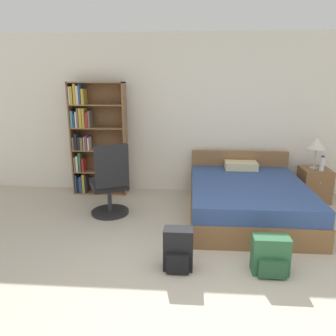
# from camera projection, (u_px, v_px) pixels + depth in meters

# --- Properties ---
(ground_plane) EXTENTS (14.00, 14.00, 0.00)m
(ground_plane) POSITION_uv_depth(u_px,v_px,m) (213.00, 319.00, 2.64)
(ground_plane) COLOR #BCB29E
(wall_back) EXTENTS (9.00, 0.06, 2.60)m
(wall_back) POSITION_uv_depth(u_px,v_px,m) (204.00, 115.00, 5.41)
(wall_back) COLOR silver
(wall_back) RESTS_ON ground_plane
(bookshelf) EXTENTS (0.89, 0.28, 1.84)m
(bookshelf) POSITION_uv_depth(u_px,v_px,m) (92.00, 137.00, 5.39)
(bookshelf) COLOR brown
(bookshelf) RESTS_ON ground_plane
(bed) EXTENTS (1.57, 1.99, 0.74)m
(bed) POSITION_uv_depth(u_px,v_px,m) (247.00, 198.00, 4.62)
(bed) COLOR brown
(bed) RESTS_ON ground_plane
(office_chair) EXTENTS (0.65, 0.70, 1.06)m
(office_chair) POSITION_uv_depth(u_px,v_px,m) (110.00, 184.00, 4.52)
(office_chair) COLOR #232326
(office_chair) RESTS_ON ground_plane
(nightstand) EXTENTS (0.43, 0.48, 0.52)m
(nightstand) POSITION_uv_depth(u_px,v_px,m) (314.00, 184.00, 5.20)
(nightstand) COLOR brown
(nightstand) RESTS_ON ground_plane
(table_lamp) EXTENTS (0.27, 0.27, 0.49)m
(table_lamp) POSITION_uv_depth(u_px,v_px,m) (317.00, 144.00, 5.04)
(table_lamp) COLOR #B2B2B7
(table_lamp) RESTS_ON nightstand
(water_bottle) EXTENTS (0.07, 0.07, 0.23)m
(water_bottle) POSITION_uv_depth(u_px,v_px,m) (322.00, 164.00, 4.99)
(water_bottle) COLOR silver
(water_bottle) RESTS_ON nightstand
(backpack_green) EXTENTS (0.36, 0.25, 0.39)m
(backpack_green) POSITION_uv_depth(u_px,v_px,m) (270.00, 256.00, 3.23)
(backpack_green) COLOR #2D603D
(backpack_green) RESTS_ON ground_plane
(backpack_black) EXTENTS (0.30, 0.24, 0.44)m
(backpack_black) POSITION_uv_depth(u_px,v_px,m) (178.00, 250.00, 3.29)
(backpack_black) COLOR black
(backpack_black) RESTS_ON ground_plane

